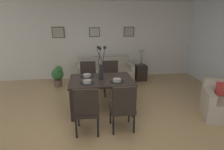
% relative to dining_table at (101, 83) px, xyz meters
% --- Properties ---
extents(ground_plane, '(9.00, 9.00, 0.00)m').
position_rel_dining_table_xyz_m(ground_plane, '(-0.06, -0.68, -0.65)').
color(ground_plane, tan).
extents(back_wall_panel, '(9.00, 0.10, 2.60)m').
position_rel_dining_table_xyz_m(back_wall_panel, '(-0.06, 2.57, 0.65)').
color(back_wall_panel, silver).
rests_on(back_wall_panel, ground).
extents(dining_table, '(1.40, 0.99, 0.74)m').
position_rel_dining_table_xyz_m(dining_table, '(0.00, 0.00, 0.00)').
color(dining_table, black).
rests_on(dining_table, ground).
extents(dining_chair_near_left, '(0.47, 0.47, 0.92)m').
position_rel_dining_table_xyz_m(dining_chair_near_left, '(-0.34, -0.93, -0.14)').
color(dining_chair_near_left, black).
rests_on(dining_chair_near_left, ground).
extents(dining_chair_near_right, '(0.47, 0.47, 0.92)m').
position_rel_dining_table_xyz_m(dining_chair_near_right, '(-0.28, 0.93, -0.14)').
color(dining_chair_near_right, black).
rests_on(dining_chair_near_right, ground).
extents(dining_chair_far_left, '(0.44, 0.44, 0.92)m').
position_rel_dining_table_xyz_m(dining_chair_far_left, '(0.31, -0.91, -0.14)').
color(dining_chair_far_left, black).
rests_on(dining_chair_far_left, ground).
extents(dining_chair_far_right, '(0.45, 0.45, 0.92)m').
position_rel_dining_table_xyz_m(dining_chair_far_right, '(0.34, 0.93, -0.14)').
color(dining_chair_far_right, black).
rests_on(dining_chair_far_right, ground).
extents(centerpiece_vase, '(0.21, 0.23, 0.73)m').
position_rel_dining_table_xyz_m(centerpiece_vase, '(0.00, 0.00, 0.37)').
color(centerpiece_vase, '#232326').
rests_on(centerpiece_vase, dining_table).
extents(placemat_near_left, '(0.32, 0.32, 0.01)m').
position_rel_dining_table_xyz_m(placemat_near_left, '(-0.32, -0.22, 0.09)').
color(placemat_near_left, black).
rests_on(placemat_near_left, dining_table).
extents(bowl_near_left, '(0.17, 0.17, 0.07)m').
position_rel_dining_table_xyz_m(bowl_near_left, '(-0.32, -0.22, 0.13)').
color(bowl_near_left, '#B2ADA3').
rests_on(bowl_near_left, dining_table).
extents(placemat_near_right, '(0.32, 0.32, 0.01)m').
position_rel_dining_table_xyz_m(placemat_near_right, '(-0.32, 0.22, 0.09)').
color(placemat_near_right, black).
rests_on(placemat_near_right, dining_table).
extents(bowl_near_right, '(0.17, 0.17, 0.07)m').
position_rel_dining_table_xyz_m(bowl_near_right, '(-0.32, 0.22, 0.13)').
color(bowl_near_right, '#B2ADA3').
rests_on(bowl_near_right, dining_table).
extents(placemat_far_left, '(0.32, 0.32, 0.01)m').
position_rel_dining_table_xyz_m(placemat_far_left, '(0.32, -0.22, 0.09)').
color(placemat_far_left, black).
rests_on(placemat_far_left, dining_table).
extents(bowl_far_left, '(0.17, 0.17, 0.07)m').
position_rel_dining_table_xyz_m(bowl_far_left, '(0.32, -0.22, 0.13)').
color(bowl_far_left, '#B2ADA3').
rests_on(bowl_far_left, dining_table).
extents(sofa, '(1.78, 0.84, 0.80)m').
position_rel_dining_table_xyz_m(sofa, '(0.28, 1.92, -0.38)').
color(sofa, '#A89E8E').
rests_on(sofa, ground).
extents(side_table, '(0.36, 0.36, 0.52)m').
position_rel_dining_table_xyz_m(side_table, '(1.53, 1.97, -0.39)').
color(side_table, black).
rests_on(side_table, ground).
extents(table_lamp, '(0.22, 0.22, 0.51)m').
position_rel_dining_table_xyz_m(table_lamp, '(1.53, 1.97, 0.24)').
color(table_lamp, '#4C4C51').
rests_on(table_lamp, side_table).
extents(armchair, '(1.05, 1.05, 0.75)m').
position_rel_dining_table_xyz_m(armchair, '(2.56, -0.68, -0.37)').
color(armchair, '#B7A893').
rests_on(armchair, ground).
extents(framed_picture_left, '(0.40, 0.03, 0.35)m').
position_rel_dining_table_xyz_m(framed_picture_left, '(-1.20, 2.50, 0.95)').
color(framed_picture_left, '#473828').
extents(framed_picture_center, '(0.35, 0.03, 0.31)m').
position_rel_dining_table_xyz_m(framed_picture_center, '(-0.00, 2.50, 0.95)').
color(framed_picture_center, '#473828').
extents(framed_picture_right, '(0.36, 0.03, 0.33)m').
position_rel_dining_table_xyz_m(framed_picture_right, '(1.20, 2.50, 0.95)').
color(framed_picture_right, '#473828').
extents(potted_plant, '(0.36, 0.36, 0.67)m').
position_rel_dining_table_xyz_m(potted_plant, '(-1.20, 1.72, -0.28)').
color(potted_plant, brown).
rests_on(potted_plant, ground).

